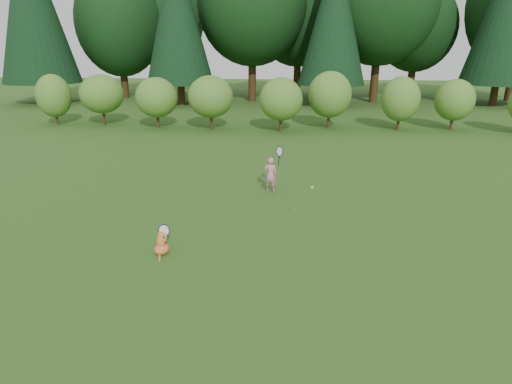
# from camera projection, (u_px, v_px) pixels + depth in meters

# --- Properties ---
(ground) EXTENTS (100.00, 100.00, 0.00)m
(ground) POSITION_uv_depth(u_px,v_px,m) (244.00, 232.00, 9.68)
(ground) COLOR #1F5016
(ground) RESTS_ON ground
(shrub_row) EXTENTS (28.00, 3.00, 2.80)m
(shrub_row) POSITION_uv_depth(u_px,v_px,m) (277.00, 102.00, 21.48)
(shrub_row) COLOR #4B7D27
(shrub_row) RESTS_ON ground
(child) EXTENTS (0.57, 0.36, 1.54)m
(child) POSITION_uv_depth(u_px,v_px,m) (271.00, 174.00, 12.21)
(child) COLOR #D17D89
(child) RESTS_ON ground
(cat) EXTENTS (0.37, 0.70, 0.65)m
(cat) POSITION_uv_depth(u_px,v_px,m) (161.00, 242.00, 8.61)
(cat) COLOR #D35028
(cat) RESTS_ON ground
(tennis_ball) EXTENTS (0.07, 0.07, 0.07)m
(tennis_ball) POSITION_uv_depth(u_px,v_px,m) (312.00, 187.00, 9.14)
(tennis_ball) COLOR #ADDE1A
(tennis_ball) RESTS_ON ground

